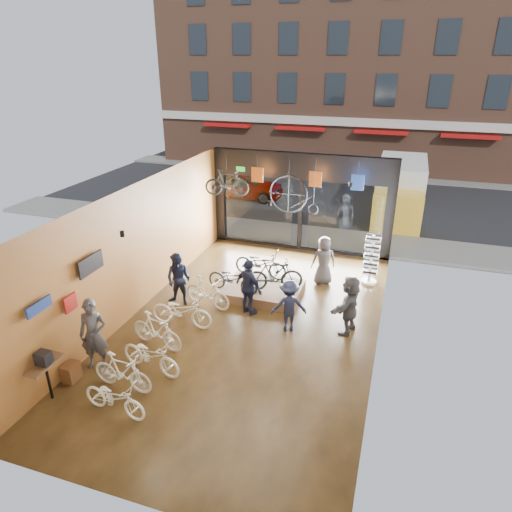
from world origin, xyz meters
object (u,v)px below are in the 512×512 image
at_px(floor_bike_2, 151,355).
at_px(floor_bike_5, 207,292).
at_px(floor_bike_3, 157,330).
at_px(customer_4, 324,261).
at_px(hung_bike, 227,183).
at_px(display_platform, 263,291).
at_px(display_bike_right, 261,263).
at_px(display_bike_left, 233,279).
at_px(penny_farthing, 296,196).
at_px(floor_bike_1, 122,372).
at_px(floor_bike_4, 182,311).
at_px(street_car, 244,184).
at_px(customer_5, 349,305).
at_px(customer_1, 179,279).
at_px(customer_2, 249,288).
at_px(sunglasses_rack, 371,260).
at_px(box_truck, 400,192).
at_px(floor_bike_0, 114,397).
at_px(customer_3, 289,306).
at_px(display_bike_mid, 274,275).
at_px(customer_0, 94,334).

bearing_deg(floor_bike_2, floor_bike_5, 9.85).
relative_size(floor_bike_3, customer_4, 0.97).
bearing_deg(floor_bike_3, hung_bike, 14.45).
distance_m(display_platform, display_bike_right, 0.95).
height_order(floor_bike_3, display_bike_left, display_bike_left).
height_order(floor_bike_2, penny_farthing, penny_farthing).
relative_size(floor_bike_1, floor_bike_4, 0.85).
bearing_deg(floor_bike_2, customer_4, -17.00).
distance_m(street_car, customer_4, 10.57).
height_order(floor_bike_1, penny_farthing, penny_farthing).
distance_m(floor_bike_2, penny_farthing, 7.93).
height_order(display_platform, customer_5, customer_5).
bearing_deg(display_bike_left, hung_bike, 30.65).
distance_m(display_bike_right, customer_4, 2.10).
height_order(street_car, display_bike_right, street_car).
height_order(floor_bike_3, customer_1, customer_1).
bearing_deg(floor_bike_5, floor_bike_4, -178.25).
xyz_separation_m(display_bike_left, customer_1, (-1.49, -0.72, 0.09)).
bearing_deg(display_platform, customer_2, -92.55).
xyz_separation_m(display_bike_right, sunglasses_rack, (3.45, 1.26, 0.08)).
bearing_deg(customer_2, sunglasses_rack, -107.11).
bearing_deg(floor_bike_2, floor_bike_1, 170.97).
height_order(box_truck, customer_5, box_truck).
xyz_separation_m(floor_bike_0, floor_bike_4, (-0.21, 3.59, 0.07)).
distance_m(box_truck, floor_bike_1, 15.50).
bearing_deg(display_platform, floor_bike_2, -107.67).
bearing_deg(display_platform, customer_3, -53.44).
bearing_deg(box_truck, customer_5, -94.90).
distance_m(display_bike_mid, customer_2, 1.20).
bearing_deg(box_truck, display_bike_mid, -109.87).
bearing_deg(display_bike_mid, display_platform, 49.37).
height_order(customer_1, penny_farthing, penny_farthing).
bearing_deg(display_bike_mid, floor_bike_4, 117.85).
bearing_deg(floor_bike_2, customer_1, 25.37).
xyz_separation_m(floor_bike_4, display_bike_right, (1.36, 3.12, 0.30)).
bearing_deg(customer_5, floor_bike_1, -34.07).
bearing_deg(floor_bike_3, customer_0, 152.49).
height_order(display_bike_left, customer_3, customer_3).
bearing_deg(customer_1, customer_0, -96.11).
xyz_separation_m(street_car, box_truck, (8.03, -1.00, 0.54)).
height_order(display_bike_right, sunglasses_rack, sunglasses_rack).
distance_m(floor_bike_1, customer_3, 4.69).
bearing_deg(customer_0, hung_bike, 66.83).
xyz_separation_m(floor_bike_2, customer_4, (3.10, 5.94, 0.39)).
bearing_deg(customer_1, customer_3, -3.94).
bearing_deg(customer_0, penny_farthing, 50.39).
distance_m(floor_bike_1, display_platform, 5.59).
relative_size(floor_bike_1, display_bike_right, 0.84).
relative_size(floor_bike_0, floor_bike_1, 1.01).
bearing_deg(floor_bike_1, penny_farthing, -10.84).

